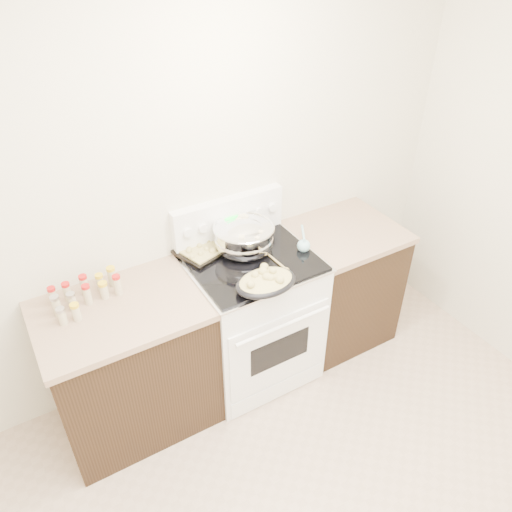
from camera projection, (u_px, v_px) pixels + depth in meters
room_shell at (391, 329)px, 1.46m from camera, size 4.10×3.60×2.75m
counter_left at (132, 365)px, 2.98m from camera, size 0.93×0.67×0.92m
counter_right at (338, 283)px, 3.63m from camera, size 0.73×0.67×0.92m
kitchen_range at (252, 315)px, 3.31m from camera, size 0.78×0.73×1.22m
mixing_bowl at (244, 238)px, 3.08m from camera, size 0.49×0.49×0.22m
roasting_pan at (266, 281)px, 2.79m from camera, size 0.37×0.26×0.11m
baking_sheet at (207, 247)px, 3.12m from camera, size 0.44×0.37×0.06m
wooden_spoon at (282, 267)px, 2.96m from camera, size 0.04×0.27×0.04m
blue_ladle at (304, 244)px, 3.11m from camera, size 0.18×0.25×0.10m
spice_jars at (84, 294)px, 2.72m from camera, size 0.38×0.24×0.13m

